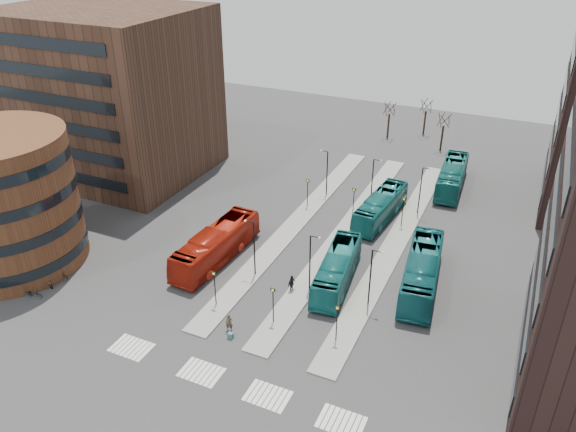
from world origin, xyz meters
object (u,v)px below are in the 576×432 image
at_px(teal_bus_b, 381,207).
at_px(bicycle_far, 60,275).
at_px(commuter_c, 322,298).
at_px(traveller, 229,323).
at_px(suitcase, 230,336).
at_px(bicycle_near, 33,294).
at_px(teal_bus_d, 452,176).
at_px(bicycle_mid, 48,284).
at_px(commuter_b, 292,284).
at_px(teal_bus_a, 337,269).
at_px(commuter_a, 212,253).
at_px(red_bus, 216,245).
at_px(teal_bus_c, 422,271).

height_order(teal_bus_b, bicycle_far, teal_bus_b).
bearing_deg(teal_bus_b, commuter_c, -85.17).
height_order(traveller, commuter_c, traveller).
relative_size(suitcase, bicycle_near, 0.32).
xyz_separation_m(teal_bus_d, bicycle_near, (-31.92, -41.28, -1.27)).
relative_size(commuter_c, bicycle_mid, 1.09).
bearing_deg(commuter_c, suitcase, 2.07).
height_order(bicycle_near, bicycle_far, bicycle_far).
bearing_deg(commuter_b, bicycle_mid, 126.04).
height_order(teal_bus_a, commuter_a, teal_bus_a).
bearing_deg(commuter_a, traveller, 124.94).
bearing_deg(red_bus, traveller, -50.68).
bearing_deg(commuter_b, teal_bus_c, -48.68).
bearing_deg(teal_bus_d, commuter_b, -111.17).
distance_m(suitcase, bicycle_near, 20.32).
bearing_deg(teal_bus_c, traveller, -141.94).
bearing_deg(commuter_a, teal_bus_b, -133.81).
bearing_deg(bicycle_near, teal_bus_c, -75.96).
bearing_deg(bicycle_far, red_bus, -55.92).
distance_m(red_bus, bicycle_near, 18.25).
bearing_deg(commuter_c, traveller, -3.83).
relative_size(suitcase, teal_bus_a, 0.05).
height_order(commuter_c, bicycle_far, commuter_c).
xyz_separation_m(red_bus, bicycle_near, (-12.57, -13.16, -1.35)).
bearing_deg(suitcase, bicycle_near, -172.39).
distance_m(red_bus, commuter_c, 13.33).
bearing_deg(red_bus, suitcase, -50.81).
bearing_deg(suitcase, bicycle_mid, -177.61).
distance_m(teal_bus_b, bicycle_far, 36.33).
bearing_deg(commuter_a, red_bus, -151.36).
xyz_separation_m(teal_bus_b, bicycle_near, (-25.74, -29.09, -1.17)).
bearing_deg(teal_bus_a, commuter_a, -179.96).
bearing_deg(teal_bus_b, suitcase, -96.83).
bearing_deg(commuter_a, commuter_b, 166.97).
distance_m(suitcase, teal_bus_d, 40.24).
xyz_separation_m(red_bus, commuter_c, (13.04, -2.60, -0.99)).
bearing_deg(commuter_c, bicycle_far, -37.09).
relative_size(teal_bus_a, teal_bus_d, 0.93).
distance_m(teal_bus_b, commuter_a, 21.16).
xyz_separation_m(teal_bus_b, bicycle_far, (-25.74, -25.61, -1.15)).
bearing_deg(bicycle_near, commuter_a, -56.68).
relative_size(teal_bus_a, commuter_b, 6.24).
xyz_separation_m(teal_bus_a, teal_bus_b, (0.14, 14.57, 0.03)).
height_order(teal_bus_d, bicycle_near, teal_bus_d).
bearing_deg(commuter_b, bicycle_far, 122.38).
xyz_separation_m(teal_bus_d, traveller, (-12.38, -37.62, -0.83)).
relative_size(commuter_b, commuter_c, 1.12).
distance_m(teal_bus_d, commuter_b, 31.58).
relative_size(commuter_a, commuter_c, 1.00).
distance_m(teal_bus_b, teal_bus_c, 14.02).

